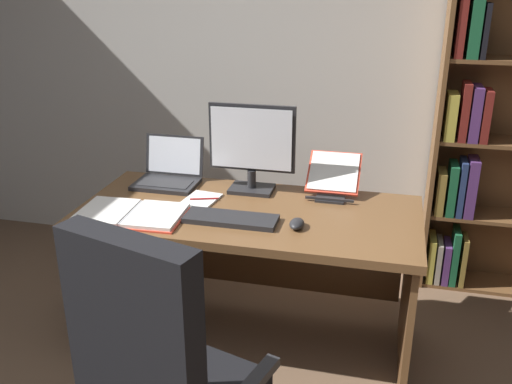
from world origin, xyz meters
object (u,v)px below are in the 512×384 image
Objects in this scene: reading_stand_with_book at (333,176)px; notepad at (200,200)px; monitor at (252,149)px; bookshelf at (503,100)px; open_binder at (131,214)px; laptop at (169,174)px; computer_mouse at (297,224)px; keyboard at (231,219)px; pen at (204,199)px; desk at (252,242)px.

reading_stand_with_book reaches higher than notepad.
bookshelf is at bearing 27.62° from monitor.
monitor reaches higher than open_binder.
bookshelf is at bearing 30.22° from notepad.
monitor is 0.48m from laptop.
laptop is 0.85m from computer_mouse.
keyboard is at bearing 3.59° from open_binder.
laptop reaches higher than pen.
bookshelf is 1.71m from pen.
monitor is 0.67m from open_binder.
desk is 0.31m from keyboard.
notepad is at bearing 137.05° from keyboard.
monitor is 0.88× the size of open_binder.
reading_stand_with_book is at bearing 33.25° from desk.
pen reaches higher than desk.
laptop is (-0.45, 0.00, -0.17)m from monitor.
computer_mouse is at bearing 1.17° from open_binder.
notepad is at bearing 180.00° from pen.
pen is (-1.44, -0.85, -0.38)m from bookshelf.
reading_stand_with_book is at bearing 77.10° from computer_mouse.
desk is 3.81× the size of keyboard.
keyboard is 1.49× the size of reading_stand_with_book.
notepad is (-0.51, 0.20, -0.02)m from computer_mouse.
desk is 3.16× the size of open_binder.
laptop is at bearing 152.37° from computer_mouse.
monitor is 2.12× the size of notepad.
monitor is at bearing -152.38° from bookshelf.
bookshelf is at bearing 39.95° from keyboard.
keyboard is at bearing -90.00° from monitor.
bookshelf reaches higher than desk.
keyboard reaches higher than pen.
pen is (-0.49, 0.20, -0.01)m from computer_mouse.
monitor is 0.36m from notepad.
reading_stand_with_book reaches higher than keyboard.
notepad is at bearing 41.77° from open_binder.
desk is at bearing -145.59° from bookshelf.
bookshelf is at bearing 20.98° from laptop.
notepad is (0.24, -0.20, -0.05)m from laptop.
bookshelf is 1.73m from notepad.
desk is 15.37× the size of computer_mouse.
computer_mouse is 0.55m from notepad.
bookshelf reaches higher than pen.
bookshelf reaches higher than computer_mouse.
desk is at bearing 25.56° from open_binder.
reading_stand_with_book is at bearing 48.47° from keyboard.
laptop reaches higher than computer_mouse.
laptop is 3.10× the size of computer_mouse.
desk is at bearing 6.10° from pen.
notepad reaches higher than desk.
open_binder is (-0.46, -0.05, -0.00)m from keyboard.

